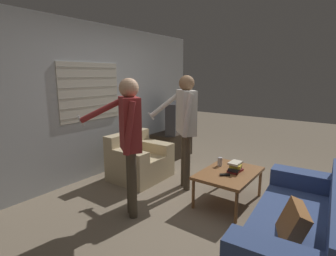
# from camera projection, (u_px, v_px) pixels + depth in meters

# --- Properties ---
(ground_plane) EXTENTS (16.00, 16.00, 0.00)m
(ground_plane) POSITION_uv_depth(u_px,v_px,m) (199.00, 205.00, 3.51)
(ground_plane) COLOR #7F705B
(wall_back) EXTENTS (5.20, 0.08, 2.55)m
(wall_back) POSITION_uv_depth(u_px,v_px,m) (97.00, 101.00, 4.44)
(wall_back) COLOR #ADB2B7
(wall_back) RESTS_ON ground_plane
(couch_blue) EXTENTS (1.90, 0.94, 0.80)m
(couch_blue) POSITION_uv_depth(u_px,v_px,m) (305.00, 235.00, 2.35)
(couch_blue) COLOR #384C7F
(couch_blue) RESTS_ON ground_plane
(armchair_beige) EXTENTS (0.92, 0.79, 0.75)m
(armchair_beige) POSITION_uv_depth(u_px,v_px,m) (138.00, 160.00, 4.42)
(armchair_beige) COLOR #C6B289
(armchair_beige) RESTS_ON ground_plane
(coffee_table) EXTENTS (0.95, 0.67, 0.44)m
(coffee_table) POSITION_uv_depth(u_px,v_px,m) (229.00, 175.00, 3.54)
(coffee_table) COLOR brown
(coffee_table) RESTS_ON ground_plane
(tv_stand) EXTENTS (0.84, 0.52, 0.52)m
(tv_stand) POSITION_uv_depth(u_px,v_px,m) (172.00, 145.00, 5.58)
(tv_stand) COLOR #33281E
(tv_stand) RESTS_ON ground_plane
(tv) EXTENTS (0.77, 0.58, 0.63)m
(tv) POSITION_uv_depth(u_px,v_px,m) (172.00, 118.00, 5.47)
(tv) COLOR #2D2D33
(tv) RESTS_ON tv_stand
(person_left_standing) EXTENTS (0.56, 0.73, 1.69)m
(person_left_standing) POSITION_uv_depth(u_px,v_px,m) (129.00, 131.00, 3.07)
(person_left_standing) COLOR #4C4233
(person_left_standing) RESTS_ON ground_plane
(person_right_standing) EXTENTS (0.50, 0.79, 1.71)m
(person_right_standing) POSITION_uv_depth(u_px,v_px,m) (185.00, 118.00, 3.86)
(person_right_standing) COLOR #4C4233
(person_right_standing) RESTS_ON ground_plane
(book_stack) EXTENTS (0.25, 0.18, 0.14)m
(book_stack) POSITION_uv_depth(u_px,v_px,m) (235.00, 167.00, 3.51)
(book_stack) COLOR maroon
(book_stack) RESTS_ON coffee_table
(soda_can) EXTENTS (0.07, 0.07, 0.13)m
(soda_can) POSITION_uv_depth(u_px,v_px,m) (220.00, 162.00, 3.74)
(soda_can) COLOR silver
(soda_can) RESTS_ON coffee_table
(spare_remote) EXTENTS (0.11, 0.13, 0.02)m
(spare_remote) POSITION_uv_depth(u_px,v_px,m) (225.00, 175.00, 3.39)
(spare_remote) COLOR black
(spare_remote) RESTS_ON coffee_table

